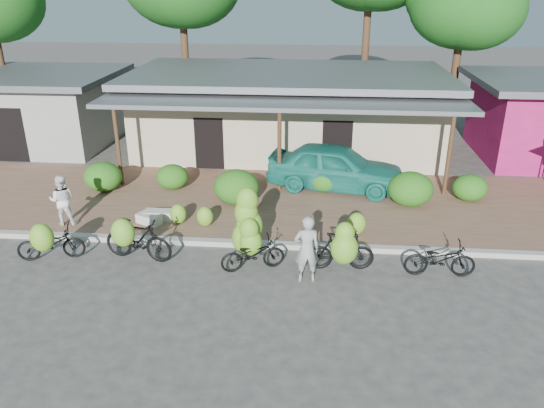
{
  "coord_description": "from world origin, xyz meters",
  "views": [
    {
      "loc": [
        1.23,
        -10.98,
        6.89
      ],
      "look_at": [
        0.09,
        2.24,
        1.2
      ],
      "focal_mm": 35.0,
      "sensor_mm": 36.0,
      "label": 1
    }
  ],
  "objects_px": {
    "bike_far_left": "(49,242)",
    "sack_far": "(149,219)",
    "bike_left": "(136,239)",
    "bike_far_right": "(440,259)",
    "bike_center": "(250,236)",
    "vendor": "(307,249)",
    "bike_right": "(342,249)",
    "tree_near_right": "(459,1)",
    "sack_near": "(159,215)",
    "bystander": "(62,200)",
    "teal_van": "(335,167)"
  },
  "relations": [
    {
      "from": "bike_center",
      "to": "sack_near",
      "type": "bearing_deg",
      "value": 34.3
    },
    {
      "from": "bike_right",
      "to": "vendor",
      "type": "height_order",
      "value": "vendor"
    },
    {
      "from": "bike_far_left",
      "to": "sack_near",
      "type": "bearing_deg",
      "value": -54.94
    },
    {
      "from": "sack_far",
      "to": "bike_left",
      "type": "bearing_deg",
      "value": -81.34
    },
    {
      "from": "bike_far_left",
      "to": "bike_left",
      "type": "xyz_separation_m",
      "value": [
        2.25,
        0.21,
        0.11
      ]
    },
    {
      "from": "sack_far",
      "to": "teal_van",
      "type": "bearing_deg",
      "value": 31.05
    },
    {
      "from": "bike_right",
      "to": "teal_van",
      "type": "bearing_deg",
      "value": -3.53
    },
    {
      "from": "bike_center",
      "to": "teal_van",
      "type": "bearing_deg",
      "value": -43.36
    },
    {
      "from": "bike_right",
      "to": "bystander",
      "type": "relative_size",
      "value": 1.14
    },
    {
      "from": "bike_far_left",
      "to": "bystander",
      "type": "bearing_deg",
      "value": 0.34
    },
    {
      "from": "bike_far_left",
      "to": "teal_van",
      "type": "relative_size",
      "value": 0.39
    },
    {
      "from": "vendor",
      "to": "teal_van",
      "type": "relative_size",
      "value": 0.38
    },
    {
      "from": "bike_right",
      "to": "sack_near",
      "type": "height_order",
      "value": "bike_right"
    },
    {
      "from": "sack_far",
      "to": "bike_far_right",
      "type": "bearing_deg",
      "value": -14.83
    },
    {
      "from": "bike_left",
      "to": "teal_van",
      "type": "distance_m",
      "value": 7.55
    },
    {
      "from": "bike_far_left",
      "to": "bystander",
      "type": "xyz_separation_m",
      "value": [
        -0.54,
        2.02,
        0.33
      ]
    },
    {
      "from": "sack_far",
      "to": "bystander",
      "type": "height_order",
      "value": "bystander"
    },
    {
      "from": "bike_right",
      "to": "vendor",
      "type": "bearing_deg",
      "value": 111.71
    },
    {
      "from": "vendor",
      "to": "bike_center",
      "type": "bearing_deg",
      "value": -34.91
    },
    {
      "from": "tree_near_right",
      "to": "bike_left",
      "type": "distance_m",
      "value": 18.13
    },
    {
      "from": "bike_left",
      "to": "bike_far_right",
      "type": "xyz_separation_m",
      "value": [
        7.74,
        -0.07,
        -0.2
      ]
    },
    {
      "from": "bike_center",
      "to": "bike_right",
      "type": "xyz_separation_m",
      "value": [
        2.34,
        -0.3,
        -0.11
      ]
    },
    {
      "from": "bike_right",
      "to": "teal_van",
      "type": "distance_m",
      "value": 5.59
    },
    {
      "from": "bike_far_right",
      "to": "bystander",
      "type": "distance_m",
      "value": 10.7
    },
    {
      "from": "tree_near_right",
      "to": "vendor",
      "type": "xyz_separation_m",
      "value": [
        -6.22,
        -14.27,
        -5.04
      ]
    },
    {
      "from": "sack_near",
      "to": "bystander",
      "type": "xyz_separation_m",
      "value": [
        -2.69,
        -0.52,
        0.61
      ]
    },
    {
      "from": "bike_center",
      "to": "bike_right",
      "type": "bearing_deg",
      "value": -117.04
    },
    {
      "from": "sack_near",
      "to": "bystander",
      "type": "relative_size",
      "value": 0.56
    },
    {
      "from": "sack_far",
      "to": "sack_near",
      "type": "bearing_deg",
      "value": 51.59
    },
    {
      "from": "bike_center",
      "to": "vendor",
      "type": "xyz_separation_m",
      "value": [
        1.48,
        -0.71,
        0.07
      ]
    },
    {
      "from": "bike_left",
      "to": "bike_right",
      "type": "relative_size",
      "value": 1.14
    },
    {
      "from": "bike_center",
      "to": "bike_far_right",
      "type": "xyz_separation_m",
      "value": [
        4.78,
        -0.2,
        -0.34
      ]
    },
    {
      "from": "bike_left",
      "to": "teal_van",
      "type": "xyz_separation_m",
      "value": [
        5.26,
        5.41,
        0.25
      ]
    },
    {
      "from": "sack_near",
      "to": "sack_far",
      "type": "bearing_deg",
      "value": -128.41
    },
    {
      "from": "teal_van",
      "to": "bystander",
      "type": "bearing_deg",
      "value": 125.1
    },
    {
      "from": "bike_left",
      "to": "vendor",
      "type": "xyz_separation_m",
      "value": [
        4.44,
        -0.59,
        0.21
      ]
    },
    {
      "from": "bike_right",
      "to": "sack_far",
      "type": "relative_size",
      "value": 2.31
    },
    {
      "from": "bike_left",
      "to": "bike_center",
      "type": "relative_size",
      "value": 0.97
    },
    {
      "from": "bike_left",
      "to": "sack_near",
      "type": "distance_m",
      "value": 2.36
    },
    {
      "from": "bike_far_right",
      "to": "bike_left",
      "type": "bearing_deg",
      "value": 88.53
    },
    {
      "from": "tree_near_right",
      "to": "bike_center",
      "type": "relative_size",
      "value": 3.8
    },
    {
      "from": "bike_far_right",
      "to": "teal_van",
      "type": "distance_m",
      "value": 6.04
    },
    {
      "from": "bike_far_left",
      "to": "bike_far_right",
      "type": "bearing_deg",
      "value": -103.82
    },
    {
      "from": "bike_far_left",
      "to": "sack_far",
      "type": "relative_size",
      "value": 2.42
    },
    {
      "from": "tree_near_right",
      "to": "bystander",
      "type": "bearing_deg",
      "value": -138.55
    },
    {
      "from": "bike_far_left",
      "to": "vendor",
      "type": "bearing_deg",
      "value": -107.84
    },
    {
      "from": "bike_center",
      "to": "bystander",
      "type": "height_order",
      "value": "bike_center"
    },
    {
      "from": "bike_left",
      "to": "bike_far_right",
      "type": "relative_size",
      "value": 1.12
    },
    {
      "from": "bike_right",
      "to": "bystander",
      "type": "bearing_deg",
      "value": 72.28
    },
    {
      "from": "vendor",
      "to": "sack_far",
      "type": "bearing_deg",
      "value": -38.36
    }
  ]
}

